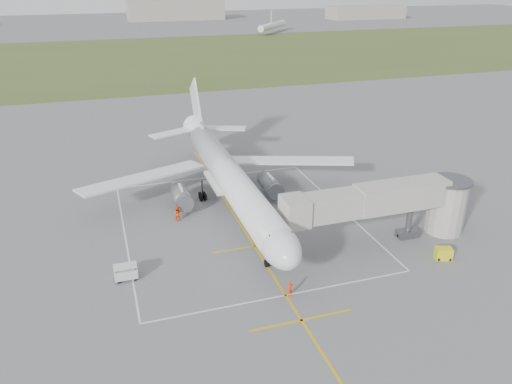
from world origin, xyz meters
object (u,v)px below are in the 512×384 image
object	(u,v)px
airliner	(229,177)
gpu_unit	(443,254)
jet_bridge	(395,203)
ramp_worker_nose	(290,289)
baggage_cart	(126,272)
ramp_worker_wing	(177,213)

from	to	relation	value
airliner	gpu_unit	xyz separation A→B (m)	(18.91, -19.76, -3.74)
jet_bridge	ramp_worker_nose	distance (m)	17.20
gpu_unit	baggage_cart	world-z (taller)	baggage_cart
ramp_worker_nose	ramp_worker_wing	bearing A→B (deg)	84.54
jet_bridge	ramp_worker_wing	bearing A→B (deg)	151.01
ramp_worker_nose	airliner	bearing A→B (deg)	64.06
gpu_unit	ramp_worker_nose	world-z (taller)	ramp_worker_nose
ramp_worker_wing	gpu_unit	bearing A→B (deg)	167.08
airliner	jet_bridge	xyz separation A→B (m)	(15.72, -14.25, 0.35)
jet_bridge	gpu_unit	bearing A→B (deg)	-59.89
airliner	baggage_cart	xyz separation A→B (m)	(-14.58, -13.11, -3.56)
jet_bridge	ramp_worker_wing	world-z (taller)	jet_bridge
jet_bridge	baggage_cart	world-z (taller)	jet_bridge
gpu_unit	baggage_cart	bearing A→B (deg)	-172.77
gpu_unit	jet_bridge	bearing A→B (deg)	138.57
jet_bridge	ramp_worker_nose	size ratio (longest dim) A/B	14.12
jet_bridge	ramp_worker_nose	world-z (taller)	jet_bridge
jet_bridge	gpu_unit	world-z (taller)	jet_bridge
ramp_worker_nose	ramp_worker_wing	world-z (taller)	ramp_worker_wing
airliner	jet_bridge	world-z (taller)	airliner
baggage_cart	ramp_worker_nose	bearing A→B (deg)	-27.87
airliner	gpu_unit	bearing A→B (deg)	-46.25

